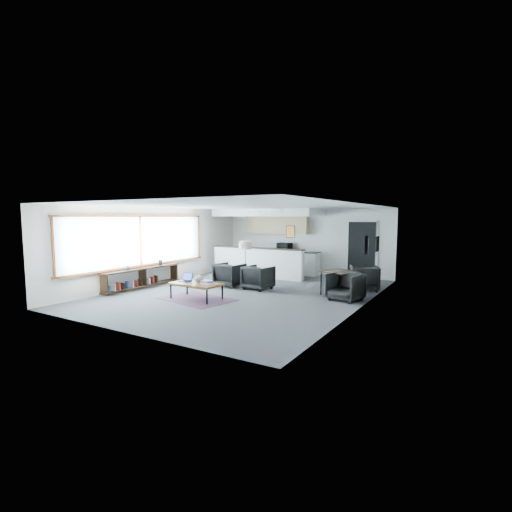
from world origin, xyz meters
The scene contains 21 objects.
room centered at (0.00, 0.00, 1.30)m, with size 7.02×9.02×2.62m.
window centered at (-3.46, -0.90, 1.46)m, with size 0.10×5.95×1.66m.
console centered at (-3.30, -1.05, 0.33)m, with size 0.35×3.00×0.80m.
kitchenette centered at (-1.20, 3.71, 1.38)m, with size 4.20×1.96×2.60m.
doorway centered at (2.30, 4.42, 1.07)m, with size 1.10×0.12×2.15m.
track_light centered at (-0.59, 2.20, 2.53)m, with size 1.60×0.07×0.15m.
wall_art_lower centered at (3.47, 0.40, 1.55)m, with size 0.03×0.38×0.48m.
wall_art_upper centered at (3.47, 1.70, 1.50)m, with size 0.03×0.34×0.44m.
kilim_rug centered at (-0.67, -1.46, 0.01)m, with size 2.17×1.67×0.01m.
coffee_table centered at (-0.67, -1.46, 0.43)m, with size 1.43×0.80×0.46m.
laptop centered at (-1.10, -1.37, 0.53)m, with size 0.32×0.27×0.23m.
ceramic_pot centered at (-0.57, -1.47, 0.58)m, with size 0.23×0.23×0.23m.
book_stack centered at (-0.32, -1.42, 0.51)m, with size 0.37×0.32×0.10m.
coaster centered at (-0.52, -1.63, 0.46)m, with size 0.12×0.12×0.01m.
armchair_left centered at (-1.00, 0.63, 0.42)m, with size 0.82×0.77×0.85m, color black.
armchair_right centered at (0.06, 0.67, 0.41)m, with size 0.80×0.75×0.83m, color black.
floor_lamp centered at (-0.77, 1.22, 1.28)m, with size 0.44×0.44×1.47m.
dining_table centered at (2.57, 1.08, 0.65)m, with size 1.10×1.10×0.72m.
dining_chair_near centered at (2.92, 0.52, 0.36)m, with size 0.69×0.65×0.71m, color black.
dining_chair_far centered at (2.98, 2.25, 0.36)m, with size 0.70×0.65×0.72m, color black.
microwave centered at (-0.76, 4.15, 1.12)m, with size 0.55×0.31×0.37m, color black.
Camera 1 is at (5.93, -9.28, 2.27)m, focal length 26.00 mm.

